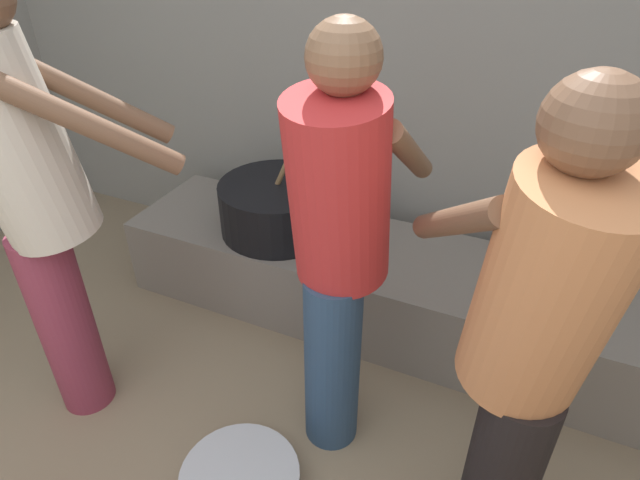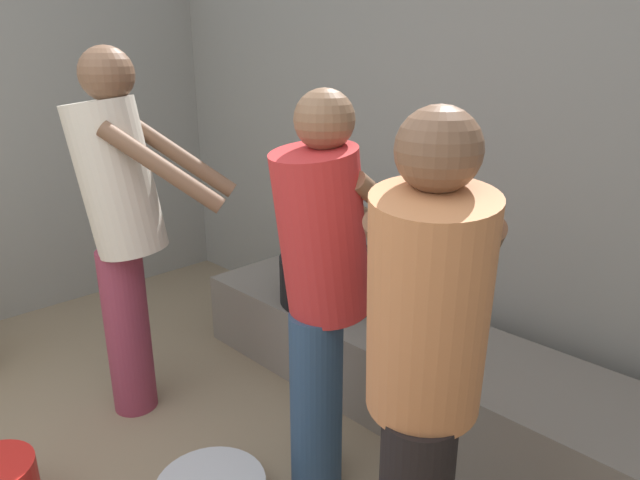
{
  "view_description": "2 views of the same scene",
  "coord_description": "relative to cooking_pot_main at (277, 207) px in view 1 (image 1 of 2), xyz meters",
  "views": [
    {
      "loc": [
        0.73,
        0.2,
        1.78
      ],
      "look_at": [
        0.19,
        1.38,
        0.93
      ],
      "focal_mm": 30.25,
      "sensor_mm": 36.0,
      "label": 1
    },
    {
      "loc": [
        1.5,
        0.2,
        1.62
      ],
      "look_at": [
        0.15,
        1.54,
        0.99
      ],
      "focal_mm": 31.19,
      "sensor_mm": 36.0,
      "label": 2
    }
  ],
  "objects": [
    {
      "name": "hearth_ledge",
      "position": [
        0.58,
        0.02,
        -0.32
      ],
      "size": [
        2.6,
        0.6,
        0.39
      ],
      "primitive_type": "cube",
      "color": "slate",
      "rests_on": "ground_plane"
    },
    {
      "name": "block_enclosure_rear",
      "position": [
        0.37,
        0.54,
        0.66
      ],
      "size": [
        4.88,
        0.2,
        2.35
      ],
      "primitive_type": "cube",
      "color": "gray",
      "rests_on": "ground_plane"
    },
    {
      "name": "cook_in_cream_shirt",
      "position": [
        -0.38,
        -0.92,
        0.44
      ],
      "size": [
        0.71,
        0.7,
        1.66
      ],
      "color": "#8C3347",
      "rests_on": "ground_plane"
    },
    {
      "name": "cooking_pot_main",
      "position": [
        0.0,
        0.0,
        0.0
      ],
      "size": [
        0.54,
        0.54,
        0.69
      ],
      "color": "black",
      "rests_on": "hearth_ledge"
    },
    {
      "name": "cook_in_orange_shirt",
      "position": [
        1.17,
        -0.87,
        0.35
      ],
      "size": [
        0.62,
        0.71,
        1.52
      ],
      "color": "black",
      "rests_on": "ground_plane"
    },
    {
      "name": "cook_in_red_shirt",
      "position": [
        0.58,
        -0.64,
        0.35
      ],
      "size": [
        0.34,
        0.64,
        1.52
      ],
      "color": "navy",
      "rests_on": "ground_plane"
    }
  ]
}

